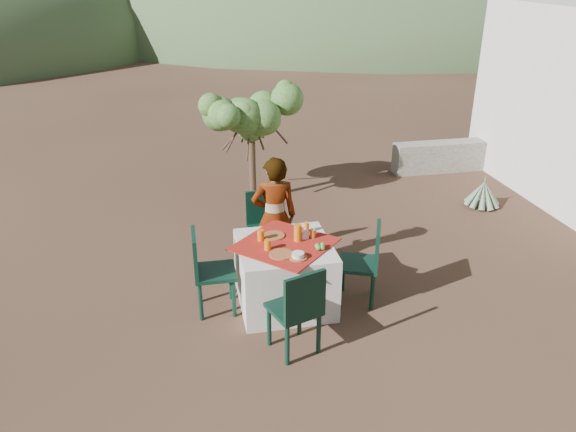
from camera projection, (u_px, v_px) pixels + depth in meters
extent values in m
plane|color=#362018|center=(319.00, 280.00, 6.90)|extent=(160.00, 160.00, 0.00)
cube|color=silver|center=(285.00, 274.00, 6.30)|extent=(1.02, 1.02, 0.75)
cube|color=#A31D17|center=(285.00, 244.00, 6.14)|extent=(1.30, 1.30, 0.01)
cylinder|color=black|center=(257.00, 254.00, 7.04)|extent=(0.04, 0.04, 0.46)
cylinder|color=black|center=(283.00, 250.00, 7.13)|extent=(0.04, 0.04, 0.46)
cylinder|color=black|center=(250.00, 242.00, 7.34)|extent=(0.04, 0.04, 0.46)
cylinder|color=black|center=(276.00, 238.00, 7.43)|extent=(0.04, 0.04, 0.46)
cube|color=black|center=(266.00, 230.00, 7.14)|extent=(0.47, 0.47, 0.04)
cube|color=black|center=(262.00, 207.00, 7.21)|extent=(0.43, 0.08, 0.45)
cylinder|color=black|center=(299.00, 315.00, 5.82)|extent=(0.05, 0.05, 0.48)
cylinder|color=black|center=(269.00, 325.00, 5.65)|extent=(0.05, 0.05, 0.48)
cylinder|color=black|center=(319.00, 333.00, 5.54)|extent=(0.05, 0.05, 0.48)
cylinder|color=black|center=(287.00, 344.00, 5.37)|extent=(0.05, 0.05, 0.48)
cube|color=black|center=(294.00, 309.00, 5.49)|extent=(0.57, 0.57, 0.04)
cube|color=black|center=(305.00, 296.00, 5.23)|extent=(0.43, 0.19, 0.47)
cylinder|color=black|center=(234.00, 298.00, 6.11)|extent=(0.05, 0.05, 0.48)
cylinder|color=black|center=(231.00, 281.00, 6.43)|extent=(0.05, 0.05, 0.48)
cylinder|color=black|center=(201.00, 301.00, 6.05)|extent=(0.05, 0.05, 0.48)
cylinder|color=black|center=(199.00, 284.00, 6.37)|extent=(0.05, 0.05, 0.48)
cube|color=black|center=(215.00, 272.00, 6.14)|extent=(0.45, 0.45, 0.04)
cube|color=black|center=(195.00, 253.00, 6.00)|extent=(0.05, 0.45, 0.47)
cylinder|color=black|center=(343.00, 273.00, 6.61)|extent=(0.05, 0.05, 0.47)
cylinder|color=black|center=(340.00, 288.00, 6.29)|extent=(0.05, 0.05, 0.47)
cylinder|color=black|center=(373.00, 275.00, 6.55)|extent=(0.05, 0.05, 0.47)
cylinder|color=black|center=(372.00, 291.00, 6.23)|extent=(0.05, 0.05, 0.47)
cube|color=black|center=(358.00, 264.00, 6.32)|extent=(0.57, 0.57, 0.04)
cube|color=black|center=(377.00, 246.00, 6.19)|extent=(0.20, 0.42, 0.46)
imported|color=#8C6651|center=(274.00, 217.00, 6.79)|extent=(0.56, 0.37, 1.52)
cylinder|color=#4F3527|center=(252.00, 163.00, 8.99)|extent=(0.11, 0.11, 1.25)
sphere|color=#27551F|center=(251.00, 125.00, 8.73)|extent=(0.54, 0.54, 0.54)
sphere|color=#27551F|center=(282.00, 115.00, 8.77)|extent=(0.50, 0.50, 0.50)
sphere|color=#27551F|center=(222.00, 120.00, 8.70)|extent=(0.46, 0.46, 0.46)
sphere|color=#27551F|center=(252.00, 106.00, 9.11)|extent=(0.48, 0.48, 0.48)
sphere|color=#27551F|center=(258.00, 130.00, 8.33)|extent=(0.43, 0.43, 0.43)
sphere|color=slate|center=(481.00, 204.00, 8.99)|extent=(0.18, 0.18, 0.18)
cone|color=slate|center=(483.00, 190.00, 8.89)|extent=(0.10, 0.10, 0.53)
cone|color=slate|center=(488.00, 192.00, 8.98)|extent=(0.31, 0.20, 0.46)
cone|color=slate|center=(483.00, 191.00, 9.02)|extent=(0.22, 0.30, 0.46)
cone|color=slate|center=(478.00, 191.00, 9.02)|extent=(0.13, 0.32, 0.45)
cone|color=slate|center=(475.00, 192.00, 8.98)|extent=(0.26, 0.27, 0.47)
cone|color=slate|center=(475.00, 193.00, 8.91)|extent=(0.33, 0.15, 0.45)
cone|color=slate|center=(478.00, 195.00, 8.85)|extent=(0.31, 0.20, 0.46)
cone|color=slate|center=(483.00, 196.00, 8.81)|extent=(0.22, 0.30, 0.46)
cone|color=slate|center=(488.00, 196.00, 8.81)|extent=(0.13, 0.32, 0.45)
cone|color=slate|center=(491.00, 195.00, 8.85)|extent=(0.26, 0.27, 0.47)
cone|color=slate|center=(490.00, 193.00, 8.91)|extent=(0.33, 0.15, 0.45)
cube|color=gray|center=(461.00, 155.00, 10.47)|extent=(2.60, 0.35, 0.55)
ellipsoid|color=#354828|center=(355.00, 14.00, 41.18)|extent=(48.00, 48.00, 20.00)
ellipsoid|color=slate|center=(139.00, 3.00, 52.53)|extent=(60.00, 60.00, 24.00)
ellipsoid|color=slate|center=(485.00, 2.00, 53.01)|extent=(36.00, 36.00, 14.00)
cylinder|color=brown|center=(274.00, 236.00, 6.31)|extent=(0.25, 0.25, 0.01)
cylinder|color=brown|center=(281.00, 254.00, 5.91)|extent=(0.26, 0.26, 0.01)
cylinder|color=orange|center=(261.00, 235.00, 6.19)|extent=(0.08, 0.08, 0.12)
cylinder|color=orange|center=(268.00, 245.00, 5.99)|extent=(0.07, 0.07, 0.12)
cylinder|color=orange|center=(298.00, 233.00, 6.17)|extent=(0.09, 0.09, 0.19)
cylinder|color=brown|center=(298.00, 257.00, 5.84)|extent=(0.20, 0.20, 0.01)
cylinder|color=silver|center=(298.00, 255.00, 5.83)|extent=(0.13, 0.13, 0.05)
cylinder|color=orange|center=(313.00, 233.00, 6.26)|extent=(0.06, 0.06, 0.10)
cylinder|color=orange|center=(306.00, 227.00, 6.41)|extent=(0.07, 0.07, 0.10)
cube|color=silver|center=(305.00, 235.00, 6.22)|extent=(0.08, 0.06, 0.10)
sphere|color=#4F822F|center=(317.00, 246.00, 6.03)|extent=(0.06, 0.06, 0.06)
sphere|color=#4F822F|center=(323.00, 245.00, 6.04)|extent=(0.06, 0.06, 0.06)
sphere|color=#4F822F|center=(322.00, 247.00, 5.99)|extent=(0.06, 0.06, 0.06)
sphere|color=#4F822F|center=(318.00, 248.00, 5.99)|extent=(0.06, 0.06, 0.06)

